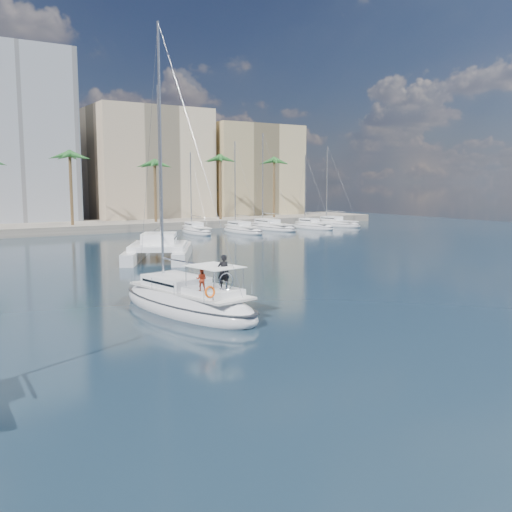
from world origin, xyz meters
TOP-DOWN VIEW (x-y plane):
  - ground at (0.00, 0.00)m, footprint 160.00×160.00m
  - quay at (0.00, 61.00)m, footprint 120.00×14.00m
  - building_beige at (22.00, 70.00)m, footprint 20.00×14.00m
  - building_tan_right at (42.00, 68.00)m, footprint 18.00×12.00m
  - palm_centre at (0.00, 57.00)m, footprint 3.60×3.60m
  - palm_right at (34.00, 57.00)m, footprint 3.60×3.60m
  - main_sloop at (-2.64, 2.71)m, footprint 5.60×12.02m
  - catamaran at (4.73, 24.26)m, footprint 10.37×12.55m
  - seagull at (1.45, 3.27)m, footprint 0.99×0.42m
  - moored_yacht_a at (20.00, 47.00)m, footprint 3.37×9.52m
  - moored_yacht_b at (26.50, 45.00)m, footprint 3.32×10.83m
  - moored_yacht_c at (33.00, 47.00)m, footprint 3.98×12.33m
  - moored_yacht_d at (39.50, 45.00)m, footprint 3.52×9.55m
  - moored_yacht_e at (46.00, 47.00)m, footprint 4.61×11.11m

SIDE VIEW (x-z plane):
  - ground at x=0.00m, z-range 0.00..0.00m
  - moored_yacht_a at x=20.00m, z-range -5.95..5.95m
  - moored_yacht_b at x=26.50m, z-range -6.86..6.86m
  - moored_yacht_c at x=33.00m, z-range -7.77..7.77m
  - moored_yacht_d at x=39.50m, z-range -5.95..5.95m
  - moored_yacht_e at x=46.00m, z-range -6.86..6.86m
  - seagull at x=1.45m, z-range 0.21..0.39m
  - main_sloop at x=-2.64m, z-range -8.05..9.12m
  - quay at x=0.00m, z-range 0.00..1.20m
  - catamaran at x=4.73m, z-range -7.11..9.36m
  - building_tan_right at x=42.00m, z-range 0.00..18.00m
  - building_beige at x=22.00m, z-range 0.00..20.00m
  - palm_centre at x=0.00m, z-range 4.13..16.43m
  - palm_right at x=34.00m, z-range 4.13..16.43m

